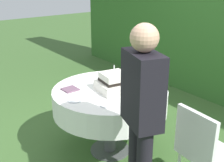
{
  "coord_description": "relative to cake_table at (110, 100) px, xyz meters",
  "views": [
    {
      "loc": [
        2.33,
        -1.73,
        1.93
      ],
      "look_at": [
        0.03,
        0.0,
        0.85
      ],
      "focal_mm": 47.97,
      "sensor_mm": 36.0,
      "label": 1
    }
  ],
  "objects": [
    {
      "name": "ground_plane",
      "position": [
        0.0,
        0.0,
        -0.62
      ],
      "size": [
        20.0,
        20.0,
        0.0
      ],
      "primitive_type": "plane",
      "color": "#3D602D"
    },
    {
      "name": "cake_table",
      "position": [
        0.0,
        0.0,
        0.0
      ],
      "size": [
        1.21,
        1.21,
        0.75
      ],
      "color": "#4C4C51",
      "rests_on": "ground_plane"
    },
    {
      "name": "wedding_cake",
      "position": [
        0.07,
        0.01,
        0.22
      ],
      "size": [
        0.37,
        0.37,
        0.28
      ],
      "color": "white",
      "rests_on": "cake_table"
    },
    {
      "name": "serving_plate_near",
      "position": [
        0.03,
        -0.44,
        0.13
      ],
      "size": [
        0.14,
        0.14,
        0.01
      ],
      "primitive_type": "cylinder",
      "color": "white",
      "rests_on": "cake_table"
    },
    {
      "name": "serving_plate_far",
      "position": [
        0.31,
        -0.28,
        0.13
      ],
      "size": [
        0.1,
        0.1,
        0.01
      ],
      "primitive_type": "cylinder",
      "color": "white",
      "rests_on": "cake_table"
    },
    {
      "name": "serving_plate_left",
      "position": [
        0.32,
        0.2,
        0.13
      ],
      "size": [
        0.14,
        0.14,
        0.01
      ],
      "primitive_type": "cylinder",
      "color": "white",
      "rests_on": "cake_table"
    },
    {
      "name": "napkin_stack",
      "position": [
        -0.23,
        -0.34,
        0.14
      ],
      "size": [
        0.16,
        0.16,
        0.01
      ],
      "primitive_type": "cube",
      "rotation": [
        0.0,
        0.0,
        0.03
      ],
      "color": "#6B4C60",
      "rests_on": "cake_table"
    },
    {
      "name": "garden_chair",
      "position": [
        1.08,
        0.15,
        -0.08
      ],
      "size": [
        0.43,
        0.43,
        0.89
      ],
      "color": "white",
      "rests_on": "ground_plane"
    },
    {
      "name": "standing_person",
      "position": [
        0.89,
        -0.37,
        0.31
      ],
      "size": [
        0.4,
        0.3,
        1.6
      ],
      "color": "black",
      "rests_on": "ground_plane"
    }
  ]
}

